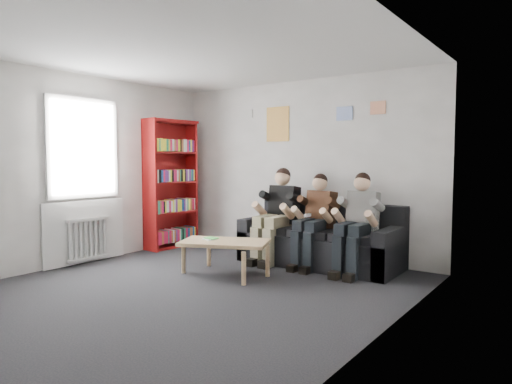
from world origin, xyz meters
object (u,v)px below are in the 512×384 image
(bookshelf, at_px, (172,184))
(coffee_table, at_px, (225,245))
(person_left, at_px, (276,215))
(person_right, at_px, (356,223))
(person_middle, at_px, (314,220))
(sofa, at_px, (321,243))

(bookshelf, height_order, coffee_table, bookshelf)
(person_left, distance_m, person_right, 1.25)
(person_middle, bearing_deg, bookshelf, -171.24)
(person_left, bearing_deg, bookshelf, -178.65)
(bookshelf, xyz_separation_m, person_left, (2.04, 0.11, -0.40))
(bookshelf, xyz_separation_m, person_right, (3.28, 0.11, -0.42))
(coffee_table, bearing_deg, sofa, 59.89)
(bookshelf, bearing_deg, coffee_table, -20.91)
(person_middle, height_order, person_right, person_right)
(person_left, xyz_separation_m, person_middle, (0.62, 0.00, -0.03))
(bookshelf, distance_m, person_right, 3.31)
(sofa, relative_size, person_middle, 1.73)
(sofa, distance_m, coffee_table, 1.45)
(person_right, bearing_deg, coffee_table, -146.35)
(bookshelf, bearing_deg, sofa, 11.55)
(sofa, distance_m, person_middle, 0.39)
(coffee_table, relative_size, person_left, 0.81)
(person_left, relative_size, person_middle, 1.06)
(coffee_table, bearing_deg, person_middle, 55.36)
(coffee_table, xyz_separation_m, person_middle, (0.72, 1.05, 0.26))
(person_left, bearing_deg, person_middle, -1.42)
(bookshelf, bearing_deg, person_left, 7.92)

